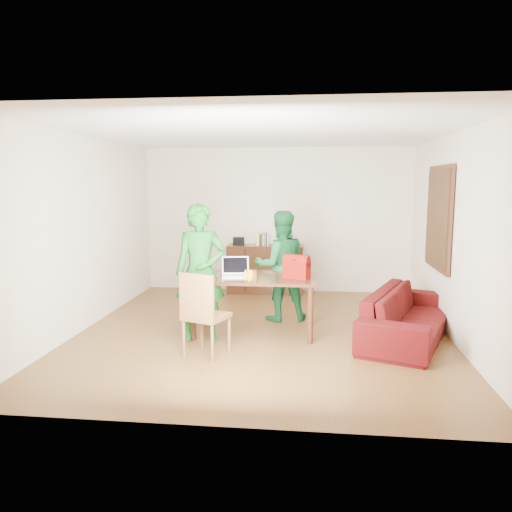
# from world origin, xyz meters

# --- Properties ---
(room) EXTENTS (5.20, 5.70, 2.90)m
(room) POSITION_xyz_m (0.01, 0.13, 1.31)
(room) COLOR #462811
(room) RESTS_ON ground
(table) EXTENTS (1.69, 0.96, 0.79)m
(table) POSITION_xyz_m (-0.10, -0.05, 0.69)
(table) COLOR black
(table) RESTS_ON ground
(chair) EXTENTS (0.59, 0.58, 1.02)m
(chair) POSITION_xyz_m (-0.57, -1.01, 0.30)
(chair) COLOR brown
(chair) RESTS_ON ground
(person_near) EXTENTS (0.73, 0.55, 1.79)m
(person_near) POSITION_xyz_m (-0.77, -0.41, 0.89)
(person_near) COLOR #145A19
(person_near) RESTS_ON ground
(person_far) EXTENTS (0.93, 0.80, 1.64)m
(person_far) POSITION_xyz_m (0.21, 0.67, 0.82)
(person_far) COLOR #125225
(person_far) RESTS_ON ground
(laptop) EXTENTS (0.41, 0.32, 0.26)m
(laptop) POSITION_xyz_m (-0.35, -0.12, 0.84)
(laptop) COLOR white
(laptop) RESTS_ON table
(bananas) EXTENTS (0.18, 0.14, 0.06)m
(bananas) POSITION_xyz_m (-0.14, -0.40, 0.82)
(bananas) COLOR gold
(bananas) RESTS_ON table
(bottle) EXTENTS (0.07, 0.07, 0.16)m
(bottle) POSITION_xyz_m (-0.06, -0.40, 0.87)
(bottle) COLOR #563613
(bottle) RESTS_ON table
(red_bag) EXTENTS (0.38, 0.30, 0.25)m
(red_bag) POSITION_xyz_m (0.47, -0.11, 0.91)
(red_bag) COLOR maroon
(red_bag) RESTS_ON table
(sofa) EXTENTS (1.60, 2.36, 0.64)m
(sofa) POSITION_xyz_m (1.95, -0.07, 0.32)
(sofa) COLOR #3E080C
(sofa) RESTS_ON ground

